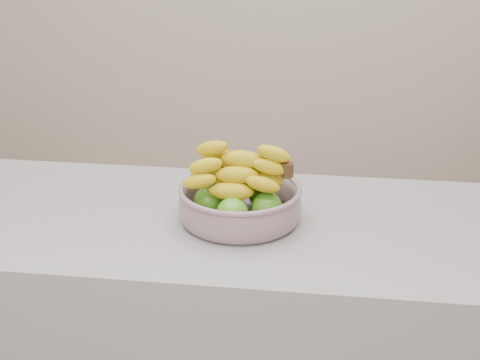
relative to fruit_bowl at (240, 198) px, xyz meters
name	(u,v)px	position (x,y,z in m)	size (l,w,h in m)	color
fruit_bowl	(240,198)	(0.00, 0.00, 0.00)	(0.29, 0.29, 0.17)	#9DA6BD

